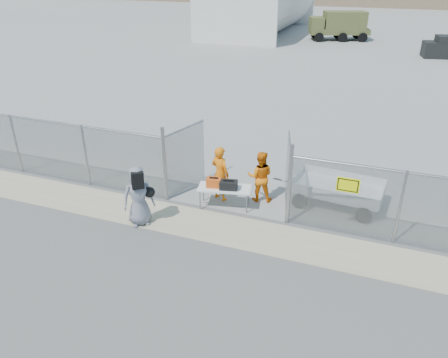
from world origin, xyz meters
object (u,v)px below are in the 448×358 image
at_px(folding_table, 224,197).
at_px(utility_trailer, 337,192).
at_px(security_worker_left, 220,173).
at_px(visitor, 138,196).
at_px(security_worker_right, 260,176).

bearing_deg(folding_table, utility_trailer, 12.04).
relative_size(security_worker_left, visitor, 1.00).
height_order(folding_table, visitor, visitor).
xyz_separation_m(folding_table, security_worker_left, (-0.32, 0.46, 0.57)).
height_order(security_worker_left, security_worker_right, security_worker_left).
bearing_deg(visitor, folding_table, 3.61).
height_order(security_worker_right, utility_trailer, security_worker_right).
bearing_deg(security_worker_right, folding_table, 28.44).
height_order(folding_table, utility_trailer, utility_trailer).
relative_size(folding_table, visitor, 0.90).
xyz_separation_m(security_worker_right, utility_trailer, (2.38, 0.63, -0.41)).
bearing_deg(visitor, security_worker_left, 15.16).
height_order(security_worker_left, utility_trailer, security_worker_left).
bearing_deg(security_worker_left, folding_table, 143.67).
xyz_separation_m(folding_table, security_worker_right, (0.90, 0.83, 0.50)).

